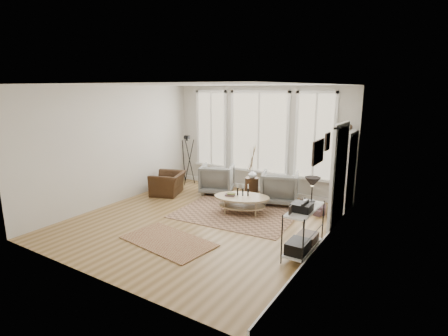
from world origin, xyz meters
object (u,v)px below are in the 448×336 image
Objects in this scene: coffee_table at (241,200)px; armchair_left at (217,179)px; low_shelf at (304,226)px; side_table at (252,171)px; bookcase at (344,172)px; accent_chair at (168,183)px; armchair_right at (280,187)px.

armchair_left reaches higher than coffee_table.
low_shelf is at bearing 123.69° from armchair_left.
coffee_table is at bearing -73.43° from side_table.
bookcase reaches higher than accent_chair.
armchair_right reaches higher than coffee_table.
coffee_table is (-1.90, 1.21, -0.20)m from low_shelf.
bookcase is at bearing 163.04° from armchair_left.
armchair_left is (-3.30, -0.26, -0.56)m from bookcase.
side_table reaches higher than armchair_right.
bookcase reaches higher than low_shelf.
bookcase reaches higher than armchair_right.
coffee_table is 1.23m from armchair_right.
side_table is 2.31m from accent_chair.
coffee_table is at bearing 63.61° from accent_chair.
coffee_table is at bearing 49.14° from armchair_right.
side_table is at bearing -23.12° from armchair_right.
low_shelf is 2.27m from coffee_table.
coffee_table is 1.67× the size of armchair_left.
armchair_right is (1.82, 0.08, 0.01)m from armchair_left.
low_shelf is at bearing -32.44° from coffee_table.
bookcase is at bearing 88.72° from low_shelf.
bookcase is 2.44m from coffee_table.
accent_chair is (-2.42, 0.25, -0.02)m from coffee_table.
side_table is at bearing 94.18° from accent_chair.
bookcase is 2.34× the size of armchair_left.
armchair_right is at bearing -5.00° from side_table.
low_shelf is 3.96m from armchair_left.
side_table is at bearing 133.17° from low_shelf.
low_shelf is at bearing 103.37° from armchair_right.
low_shelf is 3.31m from side_table.
armchair_left is 0.97× the size of accent_chair.
low_shelf is 1.45× the size of armchair_right.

